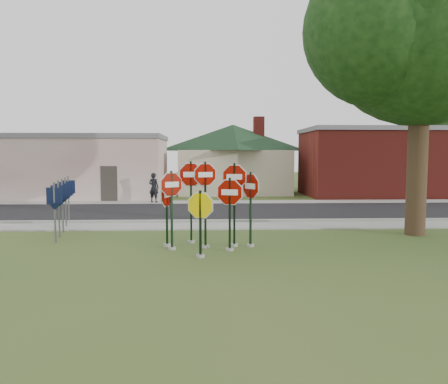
{
  "coord_description": "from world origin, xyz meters",
  "views": [
    {
      "loc": [
        -0.03,
        -11.84,
        2.89
      ],
      "look_at": [
        0.52,
        2.0,
        1.7
      ],
      "focal_mm": 35.0,
      "sensor_mm": 36.0,
      "label": 1
    }
  ],
  "objects_px": {
    "stop_sign_center": "(205,193)",
    "stop_sign_yellow": "(200,216)",
    "pedestrian": "(154,188)",
    "stop_sign_left": "(172,199)",
    "oak_tree": "(422,24)"
  },
  "relations": [
    {
      "from": "stop_sign_yellow",
      "to": "pedestrian",
      "type": "bearing_deg",
      "value": 102.09
    },
    {
      "from": "stop_sign_center",
      "to": "stop_sign_yellow",
      "type": "relative_size",
      "value": 1.39
    },
    {
      "from": "pedestrian",
      "to": "stop_sign_left",
      "type": "bearing_deg",
      "value": 124.12
    },
    {
      "from": "stop_sign_left",
      "to": "stop_sign_yellow",
      "type": "bearing_deg",
      "value": -49.66
    },
    {
      "from": "stop_sign_center",
      "to": "stop_sign_left",
      "type": "height_order",
      "value": "stop_sign_center"
    },
    {
      "from": "stop_sign_center",
      "to": "stop_sign_left",
      "type": "bearing_deg",
      "value": -167.61
    },
    {
      "from": "stop_sign_left",
      "to": "oak_tree",
      "type": "xyz_separation_m",
      "value": [
        8.6,
        2.18,
        5.88
      ]
    },
    {
      "from": "stop_sign_yellow",
      "to": "oak_tree",
      "type": "relative_size",
      "value": 0.18
    },
    {
      "from": "stop_sign_yellow",
      "to": "stop_sign_center",
      "type": "bearing_deg",
      "value": 83.83
    },
    {
      "from": "stop_sign_yellow",
      "to": "oak_tree",
      "type": "bearing_deg",
      "value": 22.65
    },
    {
      "from": "oak_tree",
      "to": "stop_sign_yellow",
      "type": "bearing_deg",
      "value": -157.35
    },
    {
      "from": "stop_sign_yellow",
      "to": "stop_sign_left",
      "type": "height_order",
      "value": "stop_sign_left"
    },
    {
      "from": "stop_sign_center",
      "to": "stop_sign_yellow",
      "type": "height_order",
      "value": "stop_sign_center"
    },
    {
      "from": "stop_sign_yellow",
      "to": "pedestrian",
      "type": "xyz_separation_m",
      "value": [
        -2.96,
        13.81,
        -0.22
      ]
    },
    {
      "from": "stop_sign_center",
      "to": "oak_tree",
      "type": "xyz_separation_m",
      "value": [
        7.58,
        1.96,
        5.71
      ]
    }
  ]
}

